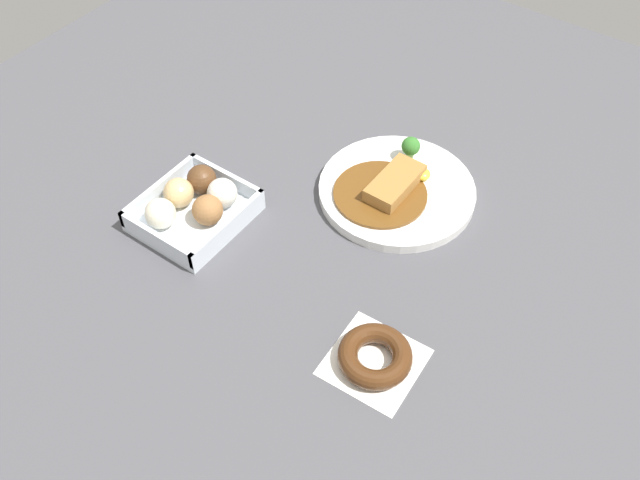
% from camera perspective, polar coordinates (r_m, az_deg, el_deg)
% --- Properties ---
extents(ground_plane, '(1.60, 1.60, 0.00)m').
position_cam_1_polar(ground_plane, '(1.18, 0.27, 2.08)').
color(ground_plane, '#4C4C51').
extents(curry_plate, '(0.27, 0.27, 0.06)m').
position_cam_1_polar(curry_plate, '(1.21, 6.22, 4.15)').
color(curry_plate, white).
rests_on(curry_plate, ground_plane).
extents(donut_box, '(0.18, 0.16, 0.06)m').
position_cam_1_polar(donut_box, '(1.17, -10.22, 2.86)').
color(donut_box, silver).
rests_on(donut_box, ground_plane).
extents(chocolate_ring_donut, '(0.13, 0.13, 0.03)m').
position_cam_1_polar(chocolate_ring_donut, '(0.99, 4.50, -9.46)').
color(chocolate_ring_donut, white).
rests_on(chocolate_ring_donut, ground_plane).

